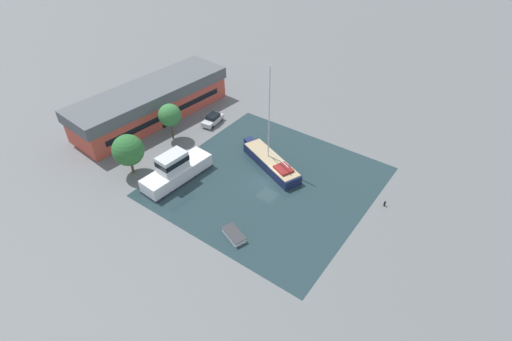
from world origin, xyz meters
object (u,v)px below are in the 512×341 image
at_px(quay_tree_near_building, 170,115).
at_px(quay_tree_by_water, 128,150).
at_px(warehouse_building, 151,102).
at_px(small_dinghy, 234,235).
at_px(parked_car, 213,119).
at_px(sailboat_moored, 270,162).
at_px(motor_cruiser, 176,170).

relative_size(quay_tree_near_building, quay_tree_by_water, 0.98).
height_order(warehouse_building, quay_tree_near_building, quay_tree_near_building).
bearing_deg(small_dinghy, parked_car, 66.74).
xyz_separation_m(sailboat_moored, motor_cruiser, (-9.92, 8.73, 0.75)).
distance_m(parked_car, motor_cruiser, 14.98).
height_order(quay_tree_by_water, small_dinghy, quay_tree_by_water).
xyz_separation_m(warehouse_building, sailboat_moored, (0.41, -23.72, -2.03)).
bearing_deg(parked_car, quay_tree_by_water, 81.12).
distance_m(warehouse_building, quay_tree_by_water, 15.06).
relative_size(quay_tree_by_water, small_dinghy, 1.70).
distance_m(sailboat_moored, motor_cruiser, 13.24).
height_order(parked_car, sailboat_moored, sailboat_moored).
height_order(warehouse_building, small_dinghy, warehouse_building).
bearing_deg(motor_cruiser, small_dinghy, 168.01).
relative_size(quay_tree_by_water, motor_cruiser, 0.57).
bearing_deg(quay_tree_by_water, motor_cruiser, -67.07).
relative_size(warehouse_building, motor_cruiser, 2.64).
bearing_deg(warehouse_building, motor_cruiser, -117.29).
distance_m(warehouse_building, small_dinghy, 30.96).
relative_size(quay_tree_near_building, parked_car, 1.35).
distance_m(sailboat_moored, small_dinghy, 14.25).
bearing_deg(quay_tree_by_water, small_dinghy, -93.45).
relative_size(parked_car, small_dinghy, 1.24).
height_order(motor_cruiser, small_dinghy, motor_cruiser).
distance_m(quay_tree_near_building, motor_cruiser, 10.68).
relative_size(warehouse_building, parked_car, 6.38).
bearing_deg(warehouse_building, quay_tree_near_building, -104.70).
relative_size(quay_tree_near_building, small_dinghy, 1.67).
distance_m(quay_tree_near_building, small_dinghy, 23.50).
height_order(quay_tree_near_building, sailboat_moored, sailboat_moored).
distance_m(parked_car, small_dinghy, 25.48).
xyz_separation_m(quay_tree_by_water, motor_cruiser, (2.55, -6.04, -2.27)).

